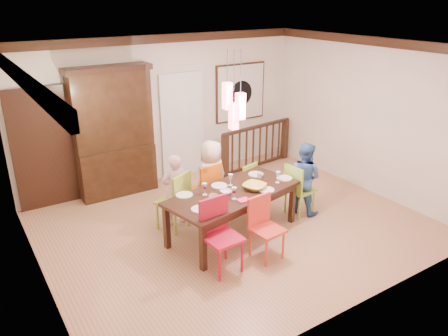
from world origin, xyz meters
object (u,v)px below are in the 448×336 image
chair_end_right (300,186)px  person_far_left (175,190)px  chair_far_left (172,196)px  person_far_mid (212,178)px  china_hutch (113,132)px  dining_table (233,196)px  balustrade (257,146)px  person_end_right (304,178)px

chair_end_right → person_far_left: bearing=62.2°
chair_far_left → person_far_mid: person_far_mid is taller
chair_far_left → person_far_left: size_ratio=0.81×
chair_far_left → china_hutch: bearing=-107.9°
dining_table → china_hutch: size_ratio=0.95×
balustrade → person_far_left: person_far_left is taller
chair_far_left → chair_end_right: (2.09, -0.73, -0.04)m
dining_table → balustrade: 3.01m
chair_end_right → balustrade: bearing=-22.5°
chair_far_left → person_far_left: bearing=-157.6°
balustrade → person_end_right: bearing=-112.7°
dining_table → chair_end_right: 1.39m
chair_end_right → person_end_right: 0.15m
chair_far_left → person_far_left: 0.16m
person_far_mid → balustrade: bearing=-155.4°
china_hutch → chair_far_left: bearing=-81.5°
chair_far_left → dining_table: bearing=109.2°
china_hutch → person_far_left: size_ratio=1.99×
china_hutch → person_end_right: bearing=-45.7°
dining_table → china_hutch: 2.76m
person_end_right → balustrade: bearing=-36.5°
chair_end_right → balustrade: 2.32m
balustrade → person_far_mid: (-1.99, -1.37, 0.17)m
dining_table → person_far_left: person_far_left is taller
chair_end_right → person_far_left: 2.16m
china_hutch → person_far_left: 1.85m
chair_end_right → person_far_mid: 1.54m
dining_table → person_end_right: 1.48m
chair_far_left → chair_end_right: 2.21m
balustrade → person_end_right: size_ratio=1.52×
person_end_right → chair_far_left: bearing=51.4°
china_hutch → balustrade: 3.17m
china_hutch → person_far_left: china_hutch is taller
dining_table → chair_far_left: 1.00m
person_far_mid → person_end_right: size_ratio=1.04×
person_end_right → chair_end_right: bearing=88.2°
chair_end_right → person_far_left: (-1.99, 0.85, 0.08)m
chair_end_right → balustrade: size_ratio=0.47×
dining_table → chair_end_right: (1.38, -0.04, -0.14)m
dining_table → person_far_mid: 0.81m
chair_end_right → balustrade: balustrade is taller
chair_end_right → china_hutch: bearing=38.0°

